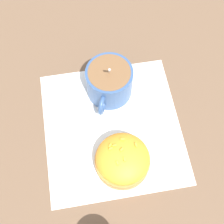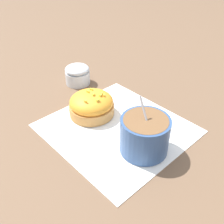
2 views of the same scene
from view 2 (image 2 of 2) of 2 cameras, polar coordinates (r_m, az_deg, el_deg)
name	(u,v)px [view 2 (image 2 of 2)]	position (r m, az deg, el deg)	size (l,w,h in m)	color
ground_plane	(117,129)	(0.57, 1.05, -3.62)	(3.00, 3.00, 0.00)	brown
paper_napkin	(117,128)	(0.57, 1.05, -3.50)	(0.30, 0.29, 0.00)	white
coffee_cup	(144,133)	(0.50, 7.06, -4.59)	(0.11, 0.09, 0.11)	#335184
frosted_pastry	(90,105)	(0.59, -4.73, 1.48)	(0.10, 0.10, 0.06)	#C18442
sugar_bowl	(78,74)	(0.73, -7.52, 8.16)	(0.07, 0.07, 0.05)	silver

